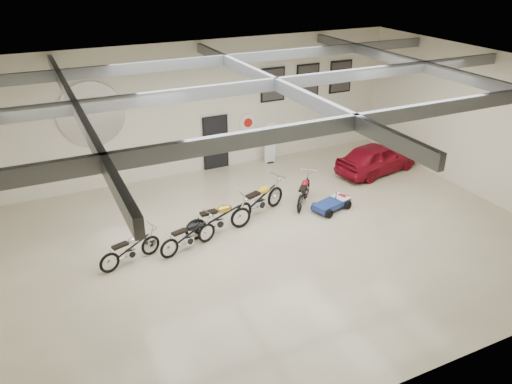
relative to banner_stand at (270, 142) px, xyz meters
name	(u,v)px	position (x,y,z in m)	size (l,w,h in m)	color
floor	(273,240)	(-2.68, -5.50, -0.88)	(16.00, 12.00, 0.01)	#C4BC95
ceiling	(276,74)	(-2.68, -5.50, 4.12)	(16.00, 12.00, 0.01)	gray
back_wall	(201,108)	(-2.68, 0.50, 1.62)	(16.00, 0.02, 5.00)	beige
right_wall	(482,125)	(5.32, -5.50, 1.62)	(0.02, 12.00, 5.00)	beige
ceiling_beams	(276,84)	(-2.68, -5.50, 3.87)	(15.80, 11.80, 0.32)	slate
door	(216,143)	(-2.18, 0.45, 0.17)	(0.92, 0.08, 2.10)	black
logo_plaque	(91,115)	(-6.68, 0.45, 1.92)	(2.30, 0.06, 1.16)	silver
poster_left	(273,85)	(0.32, 0.46, 2.22)	(1.05, 0.08, 1.35)	black
poster_mid	(308,80)	(1.92, 0.46, 2.22)	(1.05, 0.08, 1.35)	black
poster_right	(340,77)	(3.52, 0.46, 2.22)	(1.05, 0.08, 1.35)	black
oil_sign	(248,122)	(-0.78, 0.45, 0.82)	(0.72, 0.10, 0.72)	white
banner_stand	(270,142)	(0.00, 0.00, 0.00)	(0.48, 0.19, 1.76)	white
motorcycle_silver	(130,248)	(-6.80, -4.85, -0.40)	(1.84, 0.57, 0.96)	silver
motorcycle_black	(188,235)	(-5.13, -4.88, -0.39)	(1.86, 0.58, 0.97)	silver
motorcycle_gold	(219,217)	(-3.99, -4.40, -0.32)	(2.15, 0.67, 1.12)	silver
motorcycle_yellow	(260,199)	(-2.32, -3.82, -0.31)	(2.20, 0.68, 1.15)	silver
motorcycle_red	(304,191)	(-0.62, -3.77, -0.39)	(1.87, 0.58, 0.97)	silver
go_kart	(334,201)	(0.12, -4.55, -0.58)	(1.67, 0.75, 0.61)	navy
vintage_car	(377,158)	(3.32, -2.64, -0.28)	(3.52, 1.42, 1.20)	maroon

